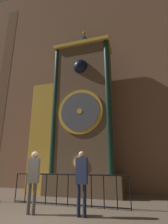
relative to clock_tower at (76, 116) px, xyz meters
name	(u,v)px	position (x,y,z in m)	size (l,w,h in m)	color
ground_plane	(31,222)	(0.24, -4.20, -3.98)	(28.00, 28.00, 0.00)	brown
cathedral_back_wall	(86,65)	(0.15, 1.35, 3.91)	(24.00, 0.32, 15.80)	#846047
clock_tower	(76,116)	(0.00, 0.00, 0.00)	(4.81, 1.84, 9.49)	brown
railing_fence	(68,188)	(0.50, -2.29, -3.38)	(4.47, 0.05, 1.10)	black
visitor_near	(33,175)	(-0.17, -3.60, -2.86)	(0.38, 0.30, 1.84)	#58554F
visitor_far	(82,176)	(1.37, -3.42, -2.88)	(0.36, 0.25, 1.83)	#1B213A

